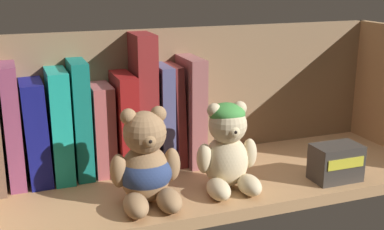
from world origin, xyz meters
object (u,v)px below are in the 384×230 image
(teddy_bear_larger, at_px, (146,167))
(teddy_bear_smaller, at_px, (228,148))
(book_4, at_px, (35,130))
(book_3, at_px, (12,124))
(book_12, at_px, (187,108))
(book_9, at_px, (142,101))
(book_10, at_px, (161,114))
(book_5, at_px, (59,123))
(small_product_box, at_px, (336,163))
(book_11, at_px, (173,113))
(book_7, at_px, (101,128))
(book_8, at_px, (122,121))
(book_6, at_px, (79,118))

(teddy_bear_larger, relative_size, teddy_bear_smaller, 1.05)
(book_4, xyz_separation_m, teddy_bear_larger, (0.15, -0.16, -0.03))
(book_3, xyz_separation_m, book_12, (0.31, 0.00, -0.00))
(teddy_bear_smaller, bearing_deg, book_4, 152.57)
(book_9, xyz_separation_m, book_10, (0.03, 0.00, -0.03))
(book_5, bearing_deg, book_12, 0.00)
(book_5, bearing_deg, small_product_box, -23.03)
(book_5, relative_size, book_9, 0.78)
(book_11, xyz_separation_m, small_product_box, (0.23, -0.18, -0.06))
(book_4, bearing_deg, book_12, 0.00)
(book_7, xyz_separation_m, book_8, (0.04, 0.00, 0.01))
(book_5, bearing_deg, book_9, 0.00)
(book_8, xyz_separation_m, small_product_box, (0.32, -0.18, -0.06))
(book_4, relative_size, book_9, 0.72)
(book_4, relative_size, teddy_bear_larger, 1.15)
(book_3, bearing_deg, book_12, 0.00)
(book_5, distance_m, book_9, 0.15)
(book_12, bearing_deg, teddy_bear_larger, -128.31)
(book_5, bearing_deg, book_7, 0.00)
(book_4, distance_m, book_6, 0.07)
(book_12, xyz_separation_m, teddy_bear_smaller, (0.02, -0.15, -0.03))
(book_11, bearing_deg, book_6, 180.00)
(book_11, bearing_deg, book_8, 180.00)
(book_5, bearing_deg, book_6, 0.00)
(book_3, xyz_separation_m, book_8, (0.18, 0.00, -0.01))
(book_3, height_order, book_10, book_3)
(teddy_bear_smaller, bearing_deg, book_6, 145.07)
(book_6, height_order, teddy_bear_larger, book_6)
(small_product_box, bearing_deg, teddy_bear_smaller, 169.18)
(book_3, relative_size, book_5, 1.07)
(book_5, relative_size, teddy_bear_larger, 1.26)
(book_3, bearing_deg, book_9, 0.00)
(book_6, relative_size, book_9, 0.83)
(book_3, height_order, book_11, book_3)
(book_3, height_order, book_5, book_3)
(book_7, xyz_separation_m, small_product_box, (0.36, -0.18, -0.05))
(book_9, distance_m, small_product_box, 0.35)
(book_11, bearing_deg, book_5, 180.00)
(small_product_box, bearing_deg, book_3, 160.04)
(book_7, distance_m, book_10, 0.11)
(book_5, relative_size, book_10, 1.02)
(book_12, xyz_separation_m, teddy_bear_larger, (-0.12, -0.16, -0.04))
(book_6, distance_m, teddy_bear_smaller, 0.26)
(book_3, distance_m, book_11, 0.28)
(book_4, relative_size, small_product_box, 2.13)
(book_6, relative_size, book_10, 1.09)
(book_12, bearing_deg, book_10, 180.00)
(book_4, bearing_deg, book_5, 0.00)
(book_6, distance_m, book_12, 0.20)
(book_3, relative_size, book_8, 1.16)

